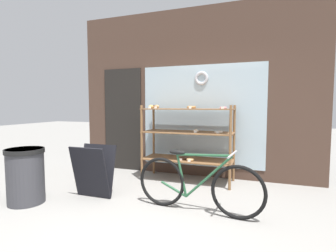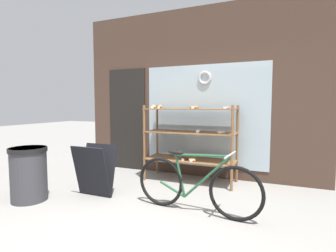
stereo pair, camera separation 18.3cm
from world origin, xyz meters
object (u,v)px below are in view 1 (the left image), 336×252
Objects in this scene: bicycle at (197,185)px; display_case at (188,135)px; trash_bin at (25,174)px; sandwich_board at (94,171)px.

display_case is at bearing 115.85° from bicycle.
sandwich_board is at bearing 35.86° from trash_bin.
display_case is 2.09× the size of trash_bin.
sandwich_board is 0.99× the size of trash_bin.
bicycle is 2.21× the size of sandwich_board.
display_case is 2.11× the size of sandwich_board.
display_case is 2.58m from trash_bin.
bicycle reaches higher than sandwich_board.
sandwich_board is 0.90m from trash_bin.
display_case is 0.96× the size of bicycle.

